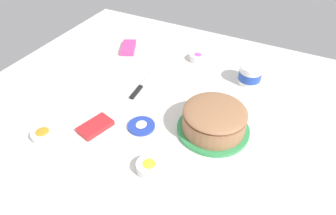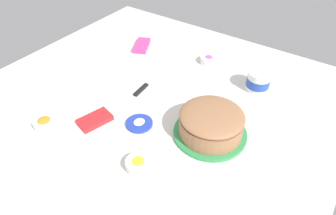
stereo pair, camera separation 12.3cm
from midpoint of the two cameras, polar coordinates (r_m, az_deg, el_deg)
The scene contains 10 objects.
ground_plane at distance 1.30m, azimuth -1.09°, elevation 0.52°, with size 1.54×1.54×0.00m, color silver.
frosted_cake at distance 1.15m, azimuth 11.11°, elevation -3.23°, with size 0.28×0.28×0.11m.
frosting_tub at distance 1.44m, azimuth 18.95°, elevation 4.68°, with size 0.10×0.10×0.09m.
frosting_tub_lid at distance 1.20m, azimuth -2.50°, elevation -3.10°, with size 0.11×0.11×0.02m.
spreading_knife at distance 1.40m, azimuth -1.50°, elevation 4.28°, with size 0.24×0.04×0.01m.
sprinkle_bowl_yellow at distance 1.05m, azimuth -2.19°, elevation -10.67°, with size 0.09×0.09×0.04m.
sprinkle_bowl_orange at distance 1.26m, azimuth -19.57°, elevation -2.83°, with size 0.09×0.09×0.03m.
sprinkle_bowl_rainbow at distance 1.58m, azimuth 9.87°, elevation 8.78°, with size 0.08×0.08×0.04m.
candy_box_lower at distance 1.23m, azimuth -10.80°, elevation -2.40°, with size 0.13×0.08×0.02m, color red.
candy_box_upper at distance 1.70m, azimuth -2.83°, elevation 11.46°, with size 0.14×0.07×0.02m, color #E53D8E.
Camera 2 is at (-0.78, -0.64, 0.83)m, focal length 32.54 mm.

